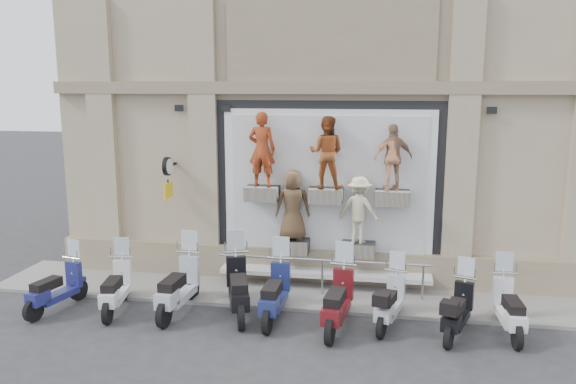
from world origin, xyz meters
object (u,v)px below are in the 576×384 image
(clock_sign_bracket, at_px, (168,172))
(scooter_f, at_px, (338,290))
(scooter_d, at_px, (238,277))
(scooter_i, at_px, (510,298))
(scooter_e, at_px, (275,282))
(scooter_b, at_px, (115,278))
(scooter_a, at_px, (55,278))
(guard_rail, at_px, (322,278))
(scooter_g, at_px, (390,293))
(scooter_c, at_px, (178,276))
(scooter_h, at_px, (458,301))

(clock_sign_bracket, relative_size, scooter_f, 0.50)
(scooter_d, bearing_deg, scooter_i, -18.51)
(scooter_e, distance_m, scooter_f, 1.37)
(scooter_f, bearing_deg, scooter_b, -174.86)
(scooter_a, height_order, scooter_e, scooter_e)
(guard_rail, bearing_deg, scooter_g, -41.19)
(scooter_f, bearing_deg, scooter_e, 175.57)
(scooter_c, xyz_separation_m, scooter_d, (1.30, 0.14, 0.02))
(scooter_c, height_order, scooter_g, scooter_c)
(scooter_i, bearing_deg, scooter_h, -168.08)
(scooter_h, bearing_deg, scooter_b, -160.64)
(scooter_d, bearing_deg, scooter_e, -25.27)
(scooter_i, bearing_deg, clock_sign_bracket, 164.59)
(scooter_g, bearing_deg, guard_rail, 152.75)
(guard_rail, height_order, scooter_c, scooter_c)
(scooter_a, relative_size, scooter_b, 0.97)
(scooter_g, distance_m, scooter_i, 2.34)
(clock_sign_bracket, height_order, scooter_c, clock_sign_bracket)
(guard_rail, relative_size, scooter_g, 2.87)
(scooter_g, bearing_deg, scooter_i, 14.25)
(scooter_e, distance_m, scooter_g, 2.40)
(scooter_c, height_order, scooter_d, scooter_d)
(clock_sign_bracket, height_order, scooter_e, clock_sign_bracket)
(clock_sign_bracket, bearing_deg, scooter_c, -64.58)
(scooter_h, bearing_deg, clock_sign_bracket, -177.68)
(scooter_h, bearing_deg, scooter_a, -159.44)
(scooter_g, bearing_deg, scooter_h, 3.36)
(scooter_d, bearing_deg, scooter_a, 167.81)
(scooter_b, height_order, scooter_f, scooter_f)
(scooter_d, height_order, scooter_f, scooter_d)
(scooter_b, height_order, scooter_h, scooter_b)
(scooter_d, xyz_separation_m, scooter_g, (3.23, -0.01, -0.15))
(clock_sign_bracket, relative_size, scooter_d, 0.48)
(scooter_i, bearing_deg, scooter_c, 178.80)
(clock_sign_bracket, xyz_separation_m, scooter_g, (5.45, -1.83, -2.09))
(scooter_b, distance_m, scooter_e, 3.53)
(scooter_d, bearing_deg, scooter_f, -27.65)
(scooter_g, bearing_deg, scooter_b, -163.63)
(scooter_b, relative_size, scooter_e, 0.92)
(scooter_b, height_order, scooter_e, scooter_e)
(scooter_c, distance_m, scooter_g, 4.53)
(scooter_h, bearing_deg, guard_rail, 170.14)
(guard_rail, xyz_separation_m, scooter_g, (1.55, -1.36, 0.25))
(scooter_h, bearing_deg, scooter_g, -171.26)
(clock_sign_bracket, distance_m, scooter_c, 2.91)
(scooter_c, bearing_deg, guard_rail, 29.37)
(scooter_c, height_order, scooter_h, scooter_c)
(scooter_f, distance_m, scooter_h, 2.37)
(scooter_f, bearing_deg, scooter_g, 24.07)
(clock_sign_bracket, bearing_deg, scooter_e, -32.03)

